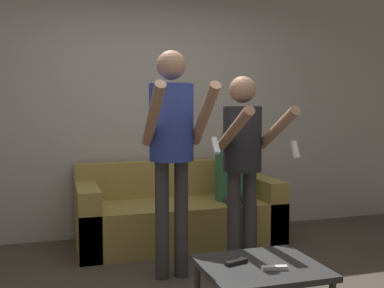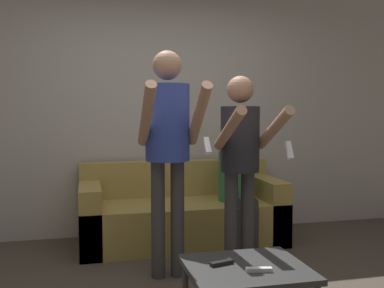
% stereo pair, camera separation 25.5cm
% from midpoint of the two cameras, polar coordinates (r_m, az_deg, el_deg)
% --- Properties ---
extents(wall_back, '(6.40, 0.06, 2.70)m').
position_cam_midpoint_polar(wall_back, '(4.84, -3.39, 4.53)').
color(wall_back, '#B7B2A8').
rests_on(wall_back, ground_plane).
extents(couch, '(1.99, 0.83, 0.80)m').
position_cam_midpoint_polar(couch, '(4.57, 0.25, -9.00)').
color(couch, '#AD9347').
rests_on(couch, ground_plane).
extents(person_standing_left, '(0.47, 0.70, 1.79)m').
position_cam_midpoint_polar(person_standing_left, '(3.49, -1.00, 1.09)').
color(person_standing_left, '#383838').
rests_on(person_standing_left, ground_plane).
extents(person_standing_right, '(0.44, 0.74, 1.61)m').
position_cam_midpoint_polar(person_standing_right, '(3.67, 8.20, -0.88)').
color(person_standing_right, '#383838').
rests_on(person_standing_right, ground_plane).
extents(person_seated, '(0.33, 0.54, 1.18)m').
position_cam_midpoint_polar(person_seated, '(4.49, 7.31, -4.42)').
color(person_seated, '#383838').
rests_on(person_seated, ground_plane).
extents(coffee_table, '(0.71, 0.62, 0.41)m').
position_cam_midpoint_polar(coffee_table, '(2.81, 9.64, -15.91)').
color(coffee_table, '#2D2D2D').
rests_on(coffee_table, ground_plane).
extents(remote_near, '(0.15, 0.06, 0.02)m').
position_cam_midpoint_polar(remote_near, '(2.71, 11.28, -15.41)').
color(remote_near, white).
rests_on(remote_near, coffee_table).
extents(remote_far, '(0.15, 0.08, 0.02)m').
position_cam_midpoint_polar(remote_far, '(2.78, 6.52, -14.81)').
color(remote_far, black).
rests_on(remote_far, coffee_table).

